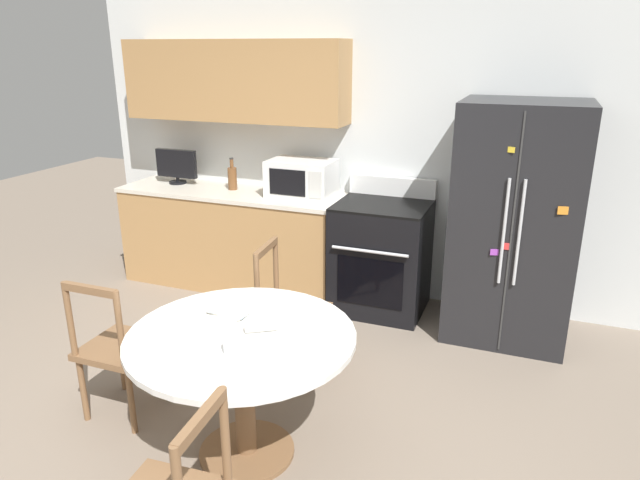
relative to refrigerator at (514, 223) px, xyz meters
The scene contains 14 objects.
ground_plane 2.68m from the refrigerator, 119.41° to the right, with size 14.00×14.00×0.00m, color gray.
back_wall 1.69m from the refrigerator, 165.96° to the left, with size 5.20×0.44×2.60m.
kitchen_counter 2.46m from the refrigerator, behind, with size 2.06×0.64×0.90m.
refrigerator is the anchor object (origin of this frame).
oven_range 1.10m from the refrigerator, behind, with size 0.74×0.68×1.08m.
microwave 1.77m from the refrigerator, behind, with size 0.55×0.38×0.31m.
countertop_tv 3.04m from the refrigerator, behind, with size 0.41×0.16×0.32m.
counter_bottle 2.43m from the refrigerator, behind, with size 0.08×0.08×0.29m.
dining_table 2.34m from the refrigerator, 121.02° to the right, with size 1.18×1.18×0.73m.
dining_chair_left 2.86m from the refrigerator, 136.93° to the right, with size 0.42×0.42×0.90m.
dining_chair_far 1.79m from the refrigerator, 139.37° to the right, with size 0.46×0.46×0.90m.
candle_glass 2.46m from the refrigerator, 117.67° to the right, with size 0.08×0.08×0.09m.
folded_napkin 2.23m from the refrigerator, 120.00° to the right, with size 0.17×0.13×0.05m.
mail_stack 2.20m from the refrigerator, 128.22° to the right, with size 0.28×0.34×0.02m.
Camera 1 is at (1.36, -2.06, 2.12)m, focal length 32.00 mm.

